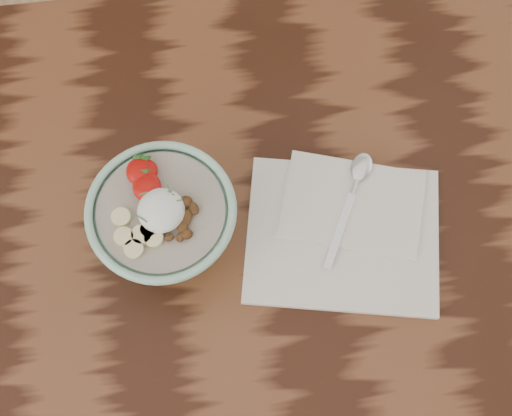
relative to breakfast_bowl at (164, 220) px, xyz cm
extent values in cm
cube|color=black|center=(-3.92, -6.96, -8.03)|extent=(160.00, 90.00, 4.00)
cylinder|color=#9DD3B9|center=(0.03, -0.04, -5.48)|extent=(7.75, 7.75, 1.11)
torus|color=#9DD3B9|center=(0.03, -0.04, 3.56)|extent=(17.62, 17.62, 1.01)
cylinder|color=#B3A594|center=(0.03, -0.04, 3.01)|extent=(14.94, 14.94, 0.92)
ellipsoid|color=white|center=(0.18, -0.39, 4.52)|extent=(5.45, 5.45, 3.00)
ellipsoid|color=#AD0B07|center=(-1.94, 4.80, 4.34)|extent=(3.17, 3.48, 1.74)
cone|color=#286623|center=(-1.94, 6.22, 4.64)|extent=(1.40, 1.03, 1.52)
ellipsoid|color=#AD0B07|center=(-1.14, 4.86, 4.18)|extent=(2.60, 2.86, 1.43)
cone|color=#286623|center=(-1.14, 6.03, 4.48)|extent=(1.40, 1.03, 1.52)
ellipsoid|color=#AD0B07|center=(-1.23, 2.75, 4.38)|extent=(3.30, 3.63, 1.82)
cone|color=#286623|center=(-1.23, 4.24, 4.68)|extent=(1.40, 1.03, 1.52)
cylinder|color=beige|center=(-4.31, -2.81, 3.87)|extent=(2.25, 2.25, 0.70)
cylinder|color=beige|center=(-0.95, -3.40, 3.87)|extent=(2.16, 2.16, 0.70)
cylinder|color=beige|center=(-1.46, -2.28, 3.87)|extent=(1.91, 1.91, 0.70)
cylinder|color=beige|center=(-3.27, -4.41, 3.87)|extent=(2.22, 2.22, 0.70)
cylinder|color=beige|center=(-4.48, -0.42, 3.87)|extent=(2.25, 2.25, 0.70)
cylinder|color=beige|center=(-2.29, -2.81, 3.87)|extent=(2.34, 2.34, 0.70)
ellipsoid|color=brown|center=(2.82, -3.42, 3.95)|extent=(1.68, 1.52, 1.08)
ellipsoid|color=brown|center=(2.96, 0.36, 4.09)|extent=(2.33, 2.25, 1.34)
ellipsoid|color=brown|center=(3.84, -0.44, 4.04)|extent=(1.64, 1.92, 1.07)
ellipsoid|color=brown|center=(2.78, -1.56, 3.94)|extent=(2.00, 2.00, 0.74)
ellipsoid|color=brown|center=(1.65, -1.83, 3.92)|extent=(1.61, 1.53, 0.93)
ellipsoid|color=brown|center=(2.94, -1.13, 3.99)|extent=(1.98, 1.94, 1.07)
ellipsoid|color=brown|center=(2.01, -3.64, 3.88)|extent=(1.23, 1.41, 0.82)
ellipsoid|color=brown|center=(0.80, -3.50, 3.86)|extent=(1.37, 1.25, 0.70)
ellipsoid|color=brown|center=(2.39, -2.45, 3.94)|extent=(1.48, 1.51, 0.74)
cylinder|color=#438036|center=(1.36, 1.72, 5.47)|extent=(0.55, 1.08, 0.22)
cylinder|color=#438036|center=(1.12, 0.98, 5.47)|extent=(1.60, 0.24, 0.24)
cylinder|color=#438036|center=(1.97, 0.15, 5.47)|extent=(1.53, 0.34, 0.23)
cylinder|color=#438036|center=(0.18, -0.14, 5.47)|extent=(1.60, 0.67, 0.24)
cylinder|color=#438036|center=(-0.97, -0.31, 5.47)|extent=(1.15, 1.03, 0.23)
cylinder|color=#438036|center=(-0.27, 0.87, 5.47)|extent=(1.01, 0.91, 0.22)
cylinder|color=#438036|center=(-0.29, -0.19, 5.47)|extent=(1.08, 0.35, 0.22)
cylinder|color=#438036|center=(0.72, -0.77, 5.47)|extent=(0.93, 0.88, 0.22)
cylinder|color=#438036|center=(-1.56, 1.53, 5.47)|extent=(0.95, 0.36, 0.21)
cylinder|color=#438036|center=(-1.09, -0.54, 5.47)|extent=(1.01, 1.07, 0.22)
cylinder|color=#438036|center=(-1.95, -1.48, 5.47)|extent=(1.22, 1.08, 0.23)
cylinder|color=#438036|center=(1.09, 1.30, 5.47)|extent=(1.28, 0.59, 0.22)
cube|color=white|center=(21.82, -2.80, -5.57)|extent=(27.61, 24.00, 0.93)
cube|color=white|center=(23.68, 0.92, -4.83)|extent=(20.49, 16.87, 0.56)
cube|color=silver|center=(21.37, -2.52, -4.39)|extent=(5.67, 9.76, 0.32)
cylinder|color=silver|center=(24.39, 3.35, -4.23)|extent=(1.81, 2.72, 0.64)
ellipsoid|color=silver|center=(25.58, 5.67, -4.11)|extent=(4.38, 4.98, 0.87)
camera|label=1|loc=(7.45, -29.33, 80.39)|focal=50.00mm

